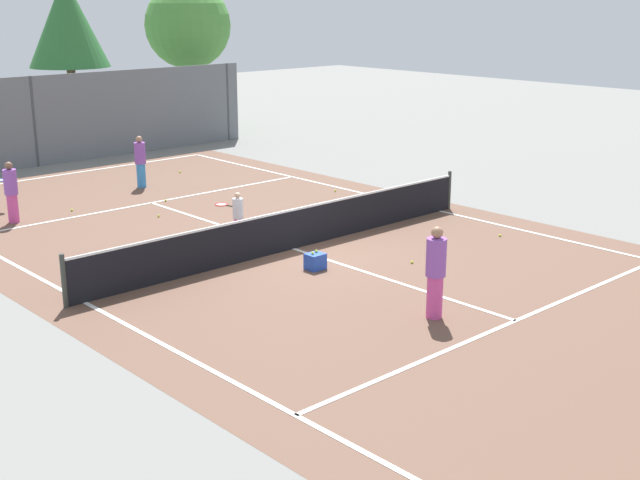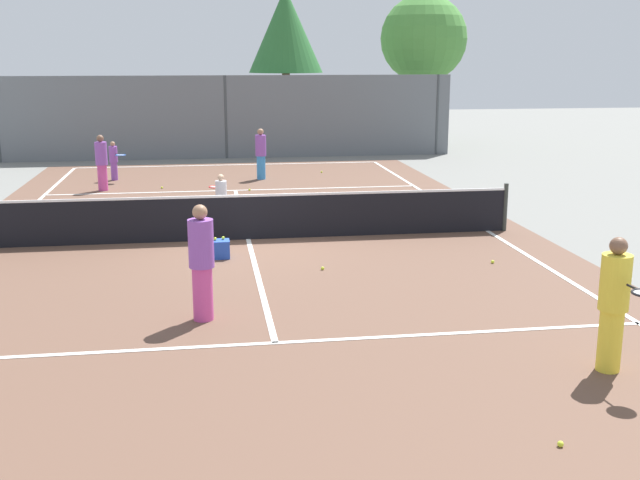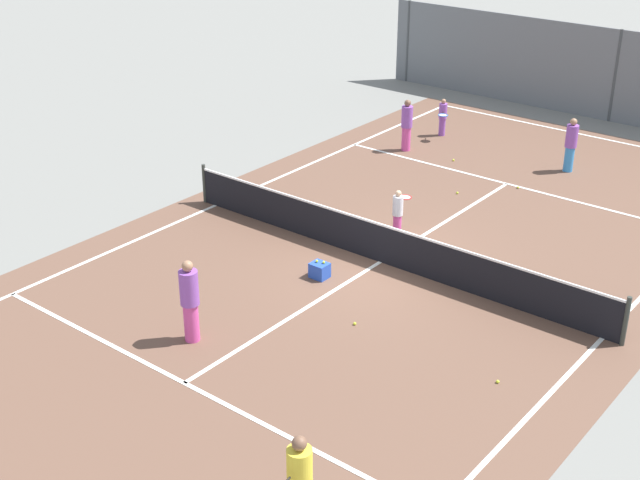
{
  "view_description": "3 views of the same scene",
  "coord_description": "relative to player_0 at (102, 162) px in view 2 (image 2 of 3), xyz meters",
  "views": [
    {
      "loc": [
        -12.75,
        -14.79,
        5.88
      ],
      "look_at": [
        -0.47,
        -1.47,
        0.63
      ],
      "focal_mm": 47.36,
      "sensor_mm": 36.0,
      "label": 1
    },
    {
      "loc": [
        -0.9,
        -16.63,
        3.94
      ],
      "look_at": [
        1.12,
        -3.19,
        0.7
      ],
      "focal_mm": 43.53,
      "sensor_mm": 36.0,
      "label": 2
    },
    {
      "loc": [
        10.46,
        -15.47,
        9.47
      ],
      "look_at": [
        -0.36,
        -1.87,
        1.17
      ],
      "focal_mm": 49.14,
      "sensor_mm": 36.0,
      "label": 3
    }
  ],
  "objects": [
    {
      "name": "tennis_ball_5",
      "position": [
        7.0,
        2.56,
        -0.82
      ],
      "size": [
        0.07,
        0.07,
        0.07
      ],
      "primitive_type": "sphere",
      "color": "#CCE533",
      "rests_on": "ground_plane"
    },
    {
      "name": "tennis_net",
      "position": [
        3.91,
        -7.0,
        -0.34
      ],
      "size": [
        11.9,
        0.1,
        1.1
      ],
      "color": "#333833",
      "rests_on": "ground_plane"
    },
    {
      "name": "ground_plane",
      "position": [
        3.91,
        -7.0,
        -0.85
      ],
      "size": [
        80.0,
        80.0,
        0.0
      ],
      "primitive_type": "plane",
      "color": "slate"
    },
    {
      "name": "player_2",
      "position": [
        0.14,
        1.97,
        -0.2
      ],
      "size": [
        0.64,
        0.82,
        1.25
      ],
      "color": "purple",
      "rests_on": "ground_plane"
    },
    {
      "name": "tennis_ball_8",
      "position": [
        1.72,
        0.08,
        -0.82
      ],
      "size": [
        0.07,
        0.07,
        0.07
      ],
      "primitive_type": "sphere",
      "color": "#CCE533",
      "rests_on": "ground_plane"
    },
    {
      "name": "player_0",
      "position": [
        0.0,
        0.0,
        0.0
      ],
      "size": [
        0.35,
        0.35,
        1.66
      ],
      "color": "#D14799",
      "rests_on": "ground_plane"
    },
    {
      "name": "tennis_ball_1",
      "position": [
        8.83,
        -5.88,
        -0.82
      ],
      "size": [
        0.07,
        0.07,
        0.07
      ],
      "primitive_type": "sphere",
      "color": "#CCE533",
      "rests_on": "ground_plane"
    },
    {
      "name": "court_surface",
      "position": [
        3.91,
        -7.0,
        -0.85
      ],
      "size": [
        13.0,
        25.0,
        0.01
      ],
      "color": "brown",
      "rests_on": "ground_plane"
    },
    {
      "name": "player_1",
      "position": [
        8.05,
        -15.0,
        0.06
      ],
      "size": [
        0.42,
        0.95,
        1.76
      ],
      "color": "yellow",
      "rests_on": "ground_plane"
    },
    {
      "name": "player_3",
      "position": [
        2.92,
        -12.23,
        0.07
      ],
      "size": [
        0.38,
        0.38,
        1.79
      ],
      "color": "#D14799",
      "rests_on": "ground_plane"
    },
    {
      "name": "player_4",
      "position": [
        4.85,
        1.48,
        -0.01
      ],
      "size": [
        0.35,
        0.35,
        1.65
      ],
      "color": "#388CD8",
      "rests_on": "ground_plane"
    },
    {
      "name": "tree_0",
      "position": [
        12.63,
        10.02,
        3.78
      ],
      "size": [
        3.75,
        3.75,
        6.53
      ],
      "color": "brown",
      "rests_on": "ground_plane"
    },
    {
      "name": "tennis_ball_3",
      "position": [
        3.17,
        -2.16,
        -0.82
      ],
      "size": [
        0.07,
        0.07,
        0.07
      ],
      "primitive_type": "sphere",
      "color": "#CCE533",
      "rests_on": "ground_plane"
    },
    {
      "name": "tennis_ball_7",
      "position": [
        8.93,
        -3.22,
        -0.82
      ],
      "size": [
        0.07,
        0.07,
        0.07
      ],
      "primitive_type": "sphere",
      "color": "#CCE533",
      "rests_on": "ground_plane"
    },
    {
      "name": "player_5",
      "position": [
        3.38,
        -5.5,
        -0.2
      ],
      "size": [
        0.45,
        0.85,
        1.24
      ],
      "color": "#D14799",
      "rests_on": "ground_plane"
    },
    {
      "name": "tree_1",
      "position": [
        6.5,
        9.06,
        4.06
      ],
      "size": [
        3.06,
        3.06,
        6.65
      ],
      "color": "brown",
      "rests_on": "ground_plane"
    },
    {
      "name": "perimeter_fence",
      "position": [
        3.91,
        7.0,
        0.75
      ],
      "size": [
        18.0,
        0.12,
        3.2
      ],
      "color": "slate",
      "rests_on": "ground_plane"
    },
    {
      "name": "tennis_ball_4",
      "position": [
        6.55,
        -16.79,
        -0.82
      ],
      "size": [
        0.07,
        0.07,
        0.07
      ],
      "primitive_type": "sphere",
      "color": "#CCE533",
      "rests_on": "ground_plane"
    },
    {
      "name": "tennis_ball_2",
      "position": [
        5.15,
        -9.72,
        -0.82
      ],
      "size": [
        0.07,
        0.07,
        0.07
      ],
      "primitive_type": "sphere",
      "color": "#CCE533",
      "rests_on": "ground_plane"
    },
    {
      "name": "tennis_ball_6",
      "position": [
        8.5,
        -9.74,
        -0.82
      ],
      "size": [
        0.07,
        0.07,
        0.07
      ],
      "primitive_type": "sphere",
      "color": "#CCE533",
      "rests_on": "ground_plane"
    },
    {
      "name": "ball_crate",
      "position": [
        3.25,
        -8.51,
        -0.67
      ],
      "size": [
        0.4,
        0.35,
        0.43
      ],
      "color": "blue",
      "rests_on": "ground_plane"
    },
    {
      "name": "tennis_ball_0",
      "position": [
        4.33,
        -0.72,
        -0.82
      ],
      "size": [
        0.07,
        0.07,
        0.07
      ],
      "primitive_type": "sphere",
      "color": "#CCE533",
      "rests_on": "ground_plane"
    }
  ]
}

